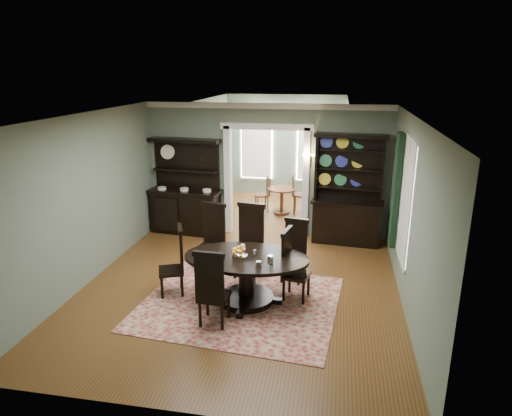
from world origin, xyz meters
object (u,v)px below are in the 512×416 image
Objects in this scene: sideboard at (186,200)px; welsh_dresser at (347,204)px; dining_table at (246,270)px; parlor_table at (282,197)px.

sideboard is 0.92× the size of welsh_dresser.
sideboard reaches higher than dining_table.
welsh_dresser is at bearing -46.91° from parlor_table.
welsh_dresser reaches higher than dining_table.
dining_table is 3.50m from welsh_dresser.
dining_table is 4.87m from parlor_table.
sideboard is at bearing -174.86° from welsh_dresser.
sideboard is 3.70m from welsh_dresser.
dining_table is 2.71× the size of parlor_table.
parlor_table is (2.03, 1.78, -0.31)m from sideboard.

